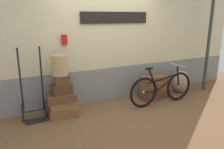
% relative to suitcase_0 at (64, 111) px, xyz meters
% --- Properties ---
extents(ground, '(9.67, 5.20, 0.06)m').
position_rel_suitcase_0_xyz_m(ground, '(1.12, -0.37, -0.12)').
color(ground, brown).
extents(station_building, '(7.67, 0.74, 2.66)m').
position_rel_suitcase_0_xyz_m(station_building, '(1.14, 0.47, 1.24)').
color(station_building, gray).
rests_on(station_building, ground).
extents(suitcase_0, '(0.60, 0.49, 0.18)m').
position_rel_suitcase_0_xyz_m(suitcase_0, '(0.00, 0.00, 0.00)').
color(suitcase_0, brown).
rests_on(suitcase_0, ground).
extents(suitcase_1, '(0.55, 0.39, 0.16)m').
position_rel_suitcase_0_xyz_m(suitcase_1, '(0.00, 0.01, 0.17)').
color(suitcase_1, olive).
rests_on(suitcase_1, suitcase_0).
extents(suitcase_2, '(0.56, 0.41, 0.14)m').
position_rel_suitcase_0_xyz_m(suitcase_2, '(-0.04, -0.02, 0.32)').
color(suitcase_2, brown).
rests_on(suitcase_2, suitcase_1).
extents(suitcase_3, '(0.39, 0.32, 0.19)m').
position_rel_suitcase_0_xyz_m(suitcase_3, '(-0.01, 0.02, 0.48)').
color(suitcase_3, '#4C2D19').
rests_on(suitcase_3, suitcase_2).
extents(suitcase_4, '(0.29, 0.23, 0.18)m').
position_rel_suitcase_0_xyz_m(suitcase_4, '(-0.00, -0.01, 0.66)').
color(suitcase_4, brown).
rests_on(suitcase_4, suitcase_3).
extents(suitcase_5, '(0.76, 0.41, 0.22)m').
position_rel_suitcase_0_xyz_m(suitcase_5, '(2.24, 0.00, 0.02)').
color(suitcase_5, brown).
rests_on(suitcase_5, ground).
extents(suitcase_6, '(0.63, 0.35, 0.20)m').
position_rel_suitcase_0_xyz_m(suitcase_6, '(2.23, -0.03, 0.23)').
color(suitcase_6, brown).
rests_on(suitcase_6, suitcase_5).
extents(suitcase_7, '(0.65, 0.34, 0.11)m').
position_rel_suitcase_0_xyz_m(suitcase_7, '(2.22, 0.02, 0.39)').
color(suitcase_7, brown).
rests_on(suitcase_7, suitcase_6).
extents(wicker_basket, '(0.30, 0.30, 0.39)m').
position_rel_suitcase_0_xyz_m(wicker_basket, '(-0.03, -0.01, 0.94)').
color(wicker_basket, tan).
rests_on(wicker_basket, suitcase_4).
extents(luggage_trolley, '(0.46, 0.39, 1.40)m').
position_rel_suitcase_0_xyz_m(luggage_trolley, '(-0.54, 0.08, 0.21)').
color(luggage_trolley, black).
rests_on(luggage_trolley, ground).
extents(burlap_sack, '(0.49, 0.41, 0.57)m').
position_rel_suitcase_0_xyz_m(burlap_sack, '(3.08, 0.02, 0.20)').
color(burlap_sack, '#9E8966').
rests_on(burlap_sack, ground).
extents(bicycle, '(1.66, 0.46, 0.88)m').
position_rel_suitcase_0_xyz_m(bicycle, '(2.14, -0.38, 0.27)').
color(bicycle, black).
rests_on(bicycle, ground).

